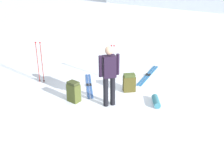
# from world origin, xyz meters

# --- Properties ---
(ground_plane) EXTENTS (80.00, 80.00, 0.00)m
(ground_plane) POSITION_xyz_m (0.00, 0.00, 0.00)
(ground_plane) COLOR white
(skier_standing) EXTENTS (0.42, 0.44, 1.70)m
(skier_standing) POSITION_xyz_m (0.20, -0.53, 0.95)
(skier_standing) COLOR black
(skier_standing) RESTS_ON ground_plane
(ski_pair_near) EXTENTS (0.25, 1.93, 0.05)m
(ski_pair_near) POSITION_xyz_m (0.40, 1.95, 0.01)
(ski_pair_near) COLOR #25629C
(ski_pair_near) RESTS_ON ground_plane
(ski_pair_far) EXTENTS (1.17, 1.58, 0.05)m
(ski_pair_far) POSITION_xyz_m (-0.98, 0.28, 0.01)
(ski_pair_far) COLOR #30569D
(ski_pair_far) RESTS_ON ground_plane
(backpack_large_dark) EXTENTS (0.44, 0.41, 0.56)m
(backpack_large_dark) POSITION_xyz_m (0.32, 0.53, 0.28)
(backpack_large_dark) COLOR #48421A
(backpack_large_dark) RESTS_ON ground_plane
(backpack_bright) EXTENTS (0.38, 0.30, 0.61)m
(backpack_bright) POSITION_xyz_m (-0.80, -0.80, 0.30)
(backpack_bright) COLOR #464E21
(backpack_bright) RESTS_ON ground_plane
(ski_poles_planted_near) EXTENTS (0.21, 0.11, 1.38)m
(ski_poles_planted_near) POSITION_xyz_m (-2.51, -0.22, 0.76)
(ski_poles_planted_near) COLOR maroon
(ski_poles_planted_near) RESTS_ON ground_plane
(ski_poles_planted_far) EXTENTS (0.15, 0.09, 1.23)m
(ski_poles_planted_far) POSITION_xyz_m (-0.52, 1.03, 0.69)
(ski_poles_planted_far) COLOR #B8B2BA
(ski_poles_planted_far) RESTS_ON ground_plane
(sleeping_mat_rolled) EXTENTS (0.42, 0.57, 0.18)m
(sleeping_mat_rolled) POSITION_xyz_m (1.33, 0.12, 0.09)
(sleeping_mat_rolled) COLOR teal
(sleeping_mat_rolled) RESTS_ON ground_plane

